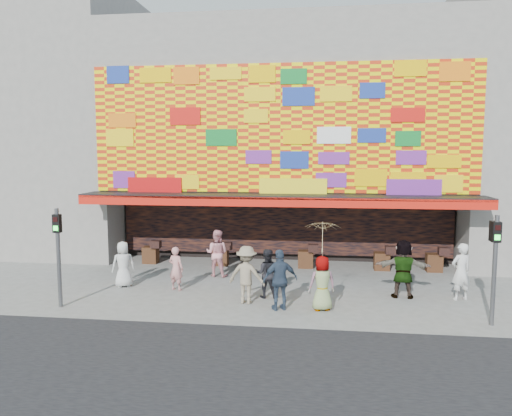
{
  "coord_description": "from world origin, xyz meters",
  "views": [
    {
      "loc": [
        1.55,
        -15.27,
        4.67
      ],
      "look_at": [
        -0.69,
        2.0,
        2.7
      ],
      "focal_mm": 35.0,
      "sensor_mm": 36.0,
      "label": 1
    }
  ],
  "objects_px": {
    "ped_d": "(247,275)",
    "ped_i": "(217,253)",
    "signal_right": "(495,258)",
    "ped_a": "(123,264)",
    "parasol": "(323,238)",
    "signal_left": "(58,246)",
    "ped_f": "(403,269)",
    "ped_h": "(461,272)",
    "ped_b": "(176,269)",
    "ped_g": "(322,283)",
    "ped_c": "(267,273)",
    "ped_e": "(280,280)"
  },
  "relations": [
    {
      "from": "ped_b",
      "to": "ped_e",
      "type": "height_order",
      "value": "ped_e"
    },
    {
      "from": "ped_h",
      "to": "signal_right",
      "type": "bearing_deg",
      "value": 74.08
    },
    {
      "from": "ped_f",
      "to": "ped_d",
      "type": "bearing_deg",
      "value": 18.76
    },
    {
      "from": "ped_d",
      "to": "parasol",
      "type": "relative_size",
      "value": 0.94
    },
    {
      "from": "ped_f",
      "to": "ped_h",
      "type": "bearing_deg",
      "value": -176.06
    },
    {
      "from": "ped_c",
      "to": "ped_f",
      "type": "height_order",
      "value": "ped_f"
    },
    {
      "from": "ped_f",
      "to": "signal_left",
      "type": "bearing_deg",
      "value": 17.23
    },
    {
      "from": "ped_a",
      "to": "ped_h",
      "type": "height_order",
      "value": "ped_h"
    },
    {
      "from": "signal_left",
      "to": "ped_i",
      "type": "relative_size",
      "value": 1.7
    },
    {
      "from": "signal_left",
      "to": "ped_i",
      "type": "bearing_deg",
      "value": 47.49
    },
    {
      "from": "ped_b",
      "to": "ped_h",
      "type": "xyz_separation_m",
      "value": [
        9.23,
        0.09,
        0.16
      ]
    },
    {
      "from": "ped_f",
      "to": "ped_g",
      "type": "relative_size",
      "value": 1.16
    },
    {
      "from": "ped_g",
      "to": "ped_b",
      "type": "bearing_deg",
      "value": -33.93
    },
    {
      "from": "signal_left",
      "to": "ped_b",
      "type": "relative_size",
      "value": 2.01
    },
    {
      "from": "ped_e",
      "to": "ped_f",
      "type": "distance_m",
      "value": 4.19
    },
    {
      "from": "ped_h",
      "to": "ped_a",
      "type": "bearing_deg",
      "value": -21.71
    },
    {
      "from": "signal_right",
      "to": "ped_a",
      "type": "relative_size",
      "value": 1.88
    },
    {
      "from": "signal_left",
      "to": "ped_h",
      "type": "bearing_deg",
      "value": 10.76
    },
    {
      "from": "ped_d",
      "to": "ped_i",
      "type": "xyz_separation_m",
      "value": [
        -1.6,
        3.18,
        -0.01
      ]
    },
    {
      "from": "signal_right",
      "to": "ped_f",
      "type": "height_order",
      "value": "signal_right"
    },
    {
      "from": "signal_right",
      "to": "ped_i",
      "type": "bearing_deg",
      "value": 153.2
    },
    {
      "from": "ped_d",
      "to": "parasol",
      "type": "xyz_separation_m",
      "value": [
        2.31,
        -0.4,
        1.28
      ]
    },
    {
      "from": "ped_b",
      "to": "ped_i",
      "type": "distance_m",
      "value": 2.28
    },
    {
      "from": "ped_g",
      "to": "ped_c",
      "type": "bearing_deg",
      "value": -48.0
    },
    {
      "from": "ped_b",
      "to": "ped_e",
      "type": "relative_size",
      "value": 0.82
    },
    {
      "from": "signal_left",
      "to": "ped_c",
      "type": "bearing_deg",
      "value": 16.32
    },
    {
      "from": "ped_e",
      "to": "parasol",
      "type": "bearing_deg",
      "value": 162.56
    },
    {
      "from": "signal_right",
      "to": "ped_g",
      "type": "xyz_separation_m",
      "value": [
        -4.56,
        0.7,
        -1.05
      ]
    },
    {
      "from": "signal_right",
      "to": "ped_a",
      "type": "xyz_separation_m",
      "value": [
        -11.38,
        2.41,
        -1.06
      ]
    },
    {
      "from": "signal_left",
      "to": "ped_h",
      "type": "distance_m",
      "value": 12.44
    },
    {
      "from": "signal_right",
      "to": "ped_d",
      "type": "distance_m",
      "value": 7.03
    },
    {
      "from": "signal_right",
      "to": "ped_f",
      "type": "bearing_deg",
      "value": 130.32
    },
    {
      "from": "ped_b",
      "to": "ped_c",
      "type": "height_order",
      "value": "ped_c"
    },
    {
      "from": "ped_b",
      "to": "ped_d",
      "type": "height_order",
      "value": "ped_d"
    },
    {
      "from": "parasol",
      "to": "ped_b",
      "type": "bearing_deg",
      "value": 162.67
    },
    {
      "from": "ped_d",
      "to": "ped_f",
      "type": "height_order",
      "value": "ped_f"
    },
    {
      "from": "ped_d",
      "to": "ped_i",
      "type": "height_order",
      "value": "ped_d"
    },
    {
      "from": "ped_e",
      "to": "parasol",
      "type": "height_order",
      "value": "parasol"
    },
    {
      "from": "signal_left",
      "to": "ped_e",
      "type": "xyz_separation_m",
      "value": [
        6.61,
        0.58,
        -0.95
      ]
    },
    {
      "from": "signal_left",
      "to": "ped_e",
      "type": "relative_size",
      "value": 1.65
    },
    {
      "from": "signal_left",
      "to": "ped_f",
      "type": "xyz_separation_m",
      "value": [
        10.42,
        2.34,
        -0.91
      ]
    },
    {
      "from": "ped_c",
      "to": "ped_f",
      "type": "xyz_separation_m",
      "value": [
        4.34,
        0.56,
        0.16
      ]
    },
    {
      "from": "signal_left",
      "to": "ped_b",
      "type": "xyz_separation_m",
      "value": [
        2.95,
        2.23,
        -1.11
      ]
    },
    {
      "from": "signal_right",
      "to": "parasol",
      "type": "height_order",
      "value": "signal_right"
    },
    {
      "from": "ped_c",
      "to": "ped_g",
      "type": "xyz_separation_m",
      "value": [
        1.76,
        -1.08,
        0.02
      ]
    },
    {
      "from": "ped_f",
      "to": "ped_i",
      "type": "xyz_separation_m",
      "value": [
        -6.49,
        1.95,
        -0.07
      ]
    },
    {
      "from": "ped_h",
      "to": "ped_i",
      "type": "distance_m",
      "value": 8.49
    },
    {
      "from": "ped_e",
      "to": "ped_f",
      "type": "relative_size",
      "value": 0.96
    },
    {
      "from": "ped_h",
      "to": "ped_i",
      "type": "xyz_separation_m",
      "value": [
        -8.26,
        1.97,
        -0.03
      ]
    },
    {
      "from": "signal_right",
      "to": "ped_i",
      "type": "relative_size",
      "value": 1.7
    }
  ]
}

